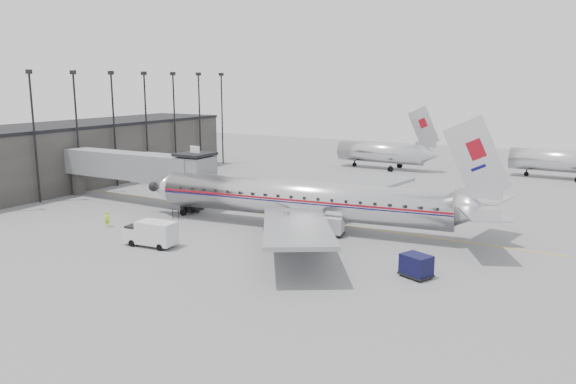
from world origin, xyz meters
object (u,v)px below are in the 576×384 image
service_van (151,233)px  ramp_worker (107,219)px  airliner (308,200)px  baggage_cart_navy (416,265)px  baggage_cart_white (331,226)px

service_van → ramp_worker: service_van is taller
service_van → airliner: bearing=46.7°
service_van → baggage_cart_navy: 22.53m
service_van → baggage_cart_navy: (22.22, 3.73, -0.26)m
baggage_cart_navy → baggage_cart_white: bearing=168.6°
baggage_cart_navy → ramp_worker: bearing=-155.1°
airliner → ramp_worker: airliner is taller
baggage_cart_white → baggage_cart_navy: bearing=-46.3°
airliner → baggage_cart_navy: size_ratio=13.64×
service_van → baggage_cart_white: bearing=35.9°
baggage_cart_navy → baggage_cart_white: (-10.17, 6.96, 0.05)m
ramp_worker → baggage_cart_white: bearing=6.8°
baggage_cart_white → service_van: bearing=-150.3°
baggage_cart_white → ramp_worker: 21.84m
service_van → ramp_worker: (-8.26, 2.70, -0.40)m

